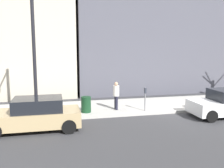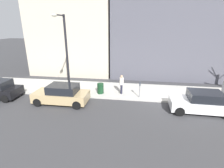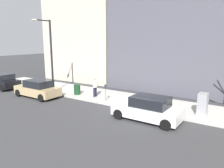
# 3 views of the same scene
# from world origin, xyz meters

# --- Properties ---
(ground_plane) EXTENTS (120.00, 120.00, 0.00)m
(ground_plane) POSITION_xyz_m (0.00, 0.00, 0.00)
(ground_plane) COLOR #38383A
(sidewalk) EXTENTS (4.00, 36.00, 0.15)m
(sidewalk) POSITION_xyz_m (2.00, 0.00, 0.07)
(sidewalk) COLOR #B2AFA8
(sidewalk) RESTS_ON ground
(parked_car_tan) EXTENTS (1.94, 4.21, 1.52)m
(parked_car_tan) POSITION_xyz_m (-1.24, 8.48, 0.74)
(parked_car_tan) COLOR tan
(parked_car_tan) RESTS_ON ground
(parking_meter) EXTENTS (0.14, 0.10, 1.35)m
(parking_meter) POSITION_xyz_m (0.45, 2.47, 0.98)
(parking_meter) COLOR slate
(parking_meter) RESTS_ON sidewalk
(streetlamp) EXTENTS (1.97, 0.32, 6.50)m
(streetlamp) POSITION_xyz_m (0.28, 8.54, 4.02)
(streetlamp) COLOR black
(streetlamp) RESTS_ON sidewalk
(trash_bin) EXTENTS (0.56, 0.56, 0.90)m
(trash_bin) POSITION_xyz_m (0.90, 5.86, 0.60)
(trash_bin) COLOR #14381E
(trash_bin) RESTS_ON sidewalk
(pedestrian_near_meter) EXTENTS (0.40, 0.36, 1.66)m
(pedestrian_near_meter) POSITION_xyz_m (1.14, 4.03, 1.09)
(pedestrian_near_meter) COLOR #1E1E2D
(pedestrian_near_meter) RESTS_ON sidewalk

